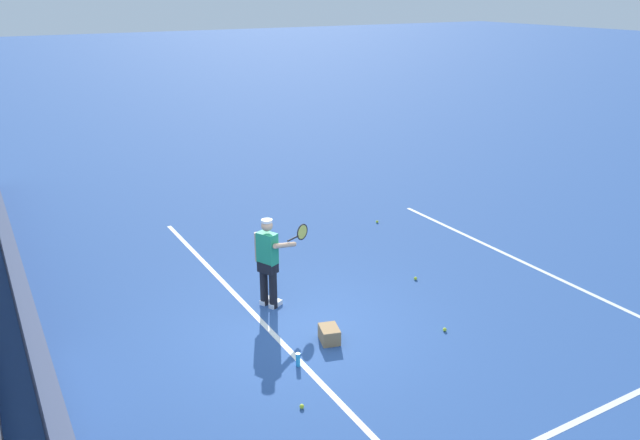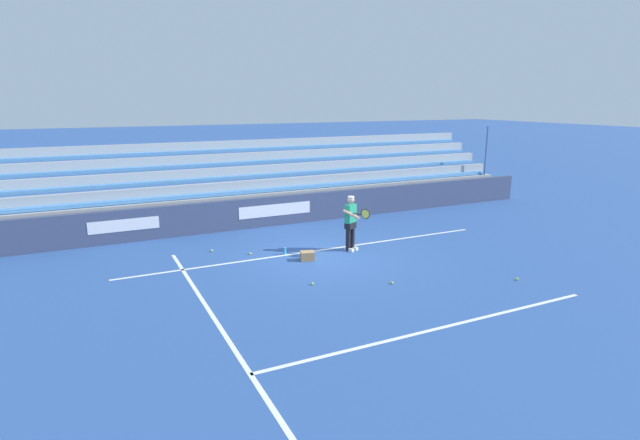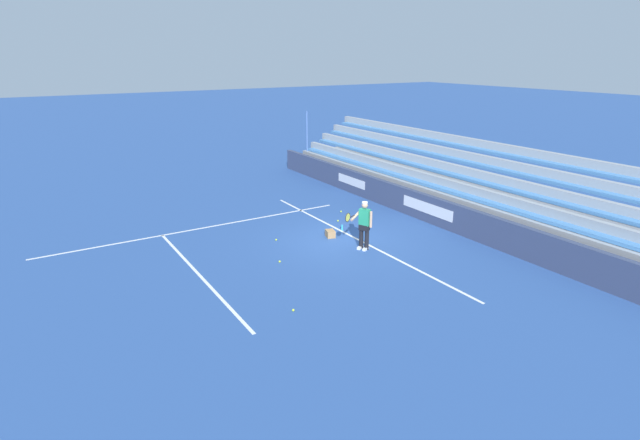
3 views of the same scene
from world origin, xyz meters
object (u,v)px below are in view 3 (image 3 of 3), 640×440
at_px(tennis_player, 364,225).
at_px(tennis_ball_stray_back, 293,310).
at_px(tennis_ball_midcourt, 280,262).
at_px(ball_box_cardboard, 330,234).
at_px(tennis_ball_toward_net, 276,240).
at_px(water_bottle, 342,228).
at_px(tennis_ball_near_player, 338,221).
at_px(tennis_ball_far_left, 341,211).

height_order(tennis_player, tennis_ball_stray_back, tennis_player).
bearing_deg(tennis_ball_midcourt, ball_box_cardboard, -67.12).
height_order(ball_box_cardboard, tennis_ball_toward_net, ball_box_cardboard).
relative_size(tennis_ball_stray_back, water_bottle, 0.30).
bearing_deg(tennis_player, tennis_ball_near_player, -17.41).
distance_m(tennis_ball_stray_back, tennis_ball_toward_net, 5.36).
bearing_deg(tennis_player, tennis_ball_toward_net, 43.20).
bearing_deg(tennis_ball_stray_back, tennis_ball_toward_net, -22.22).
height_order(ball_box_cardboard, tennis_ball_stray_back, ball_box_cardboard).
distance_m(ball_box_cardboard, tennis_ball_near_player, 1.84).
height_order(ball_box_cardboard, tennis_ball_far_left, ball_box_cardboard).
bearing_deg(tennis_ball_near_player, ball_box_cardboard, 137.18).
height_order(ball_box_cardboard, tennis_ball_near_player, ball_box_cardboard).
distance_m(tennis_ball_far_left, water_bottle, 2.32).
bearing_deg(tennis_ball_midcourt, tennis_ball_far_left, -54.01).
distance_m(tennis_ball_far_left, tennis_ball_toward_net, 4.27).
relative_size(tennis_ball_toward_net, water_bottle, 0.30).
xyz_separation_m(tennis_ball_stray_back, tennis_ball_toward_net, (4.96, -2.03, 0.00)).
bearing_deg(ball_box_cardboard, tennis_ball_far_left, -41.57).
bearing_deg(tennis_ball_stray_back, water_bottle, -45.56).
height_order(tennis_ball_far_left, tennis_ball_toward_net, same).
bearing_deg(water_bottle, tennis_ball_midcourt, 113.53).
bearing_deg(tennis_player, water_bottle, -13.44).
xyz_separation_m(tennis_ball_far_left, tennis_ball_midcourt, (-3.47, 4.78, 0.00)).
xyz_separation_m(tennis_ball_toward_net, water_bottle, (-0.33, -2.69, 0.08)).
relative_size(tennis_ball_stray_back, tennis_ball_midcourt, 1.00).
bearing_deg(tennis_ball_far_left, tennis_ball_midcourt, 125.99).
height_order(tennis_ball_near_player, tennis_ball_toward_net, same).
relative_size(tennis_player, tennis_ball_toward_net, 25.98).
distance_m(ball_box_cardboard, tennis_ball_midcourt, 2.95).
bearing_deg(tennis_ball_far_left, water_bottle, 146.89).
bearing_deg(tennis_ball_midcourt, tennis_ball_toward_net, -23.85).
bearing_deg(ball_box_cardboard, tennis_ball_toward_net, 69.29).
bearing_deg(tennis_ball_midcourt, tennis_player, -99.13).
relative_size(ball_box_cardboard, tennis_ball_far_left, 6.06).
bearing_deg(tennis_ball_near_player, water_bottle, 154.84).
height_order(tennis_player, tennis_ball_near_player, tennis_player).
height_order(tennis_player, water_bottle, tennis_player).
bearing_deg(tennis_player, ball_box_cardboard, 10.83).
height_order(tennis_ball_stray_back, tennis_ball_toward_net, same).
relative_size(ball_box_cardboard, tennis_ball_midcourt, 6.06).
bearing_deg(water_bottle, tennis_ball_toward_net, 82.93).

